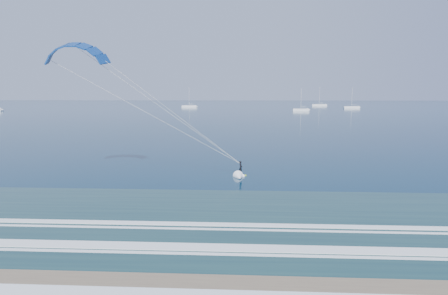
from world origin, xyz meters
TOP-DOWN VIEW (x-y plane):
  - ground at (0.00, 0.00)m, footprint 900.00×900.00m
  - kitesurfer_rig at (-3.10, 22.46)m, footprint 19.58×8.11m
  - sailboat_1 at (-29.49, 224.50)m, footprint 8.96×2.40m
  - sailboat_2 at (31.22, 178.27)m, footprint 7.72×2.40m
  - sailboat_3 at (53.62, 254.54)m, footprint 9.64×2.40m
  - sailboat_4 at (64.56, 214.29)m, footprint 8.71×2.40m

SIDE VIEW (x-z plane):
  - ground at x=0.00m, z-range 0.00..0.00m
  - sailboat_2 at x=31.22m, z-range -4.75..6.10m
  - sailboat_1 at x=-29.49m, z-range -5.34..6.71m
  - sailboat_4 at x=64.56m, z-range -5.26..6.63m
  - sailboat_3 at x=53.62m, z-range -5.80..7.18m
  - kitesurfer_rig at x=-3.10m, z-range 0.08..14.39m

